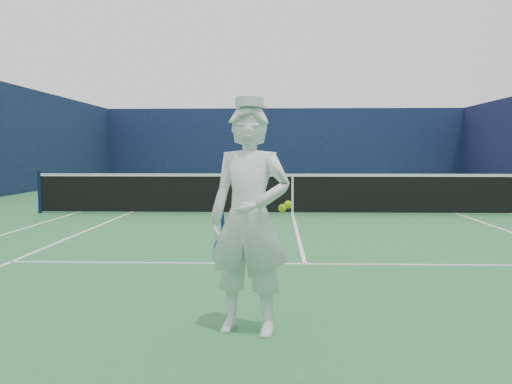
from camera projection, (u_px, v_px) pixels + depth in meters
ground at (292, 214)px, 14.22m from camera, size 80.00×80.00×0.00m
court_markings at (292, 214)px, 14.22m from camera, size 11.03×23.83×0.01m
windscreen_fence at (293, 134)px, 14.08m from camera, size 20.12×36.12×4.00m
tennis_net at (293, 192)px, 14.18m from camera, size 12.88×0.09×1.07m
tennis_player at (249, 219)px, 4.82m from camera, size 0.80×0.67×2.00m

